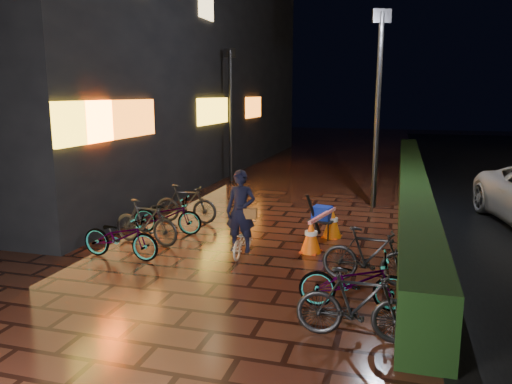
% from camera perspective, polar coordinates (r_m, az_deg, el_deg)
% --- Properties ---
extents(ground, '(80.00, 80.00, 0.00)m').
position_cam_1_polar(ground, '(8.70, -4.48, -10.40)').
color(ground, '#381911').
rests_on(ground, ground).
extents(hedge, '(0.70, 20.00, 1.00)m').
position_cam_1_polar(hedge, '(15.80, 17.36, 0.84)').
color(hedge, black).
rests_on(hedge, ground).
extents(storefront_block, '(12.09, 22.00, 9.00)m').
position_cam_1_polar(storefront_block, '(22.76, -17.43, 13.97)').
color(storefront_block, black).
rests_on(storefront_block, ground).
extents(lamp_post_hedge, '(0.51, 0.27, 5.42)m').
position_cam_1_polar(lamp_post_hedge, '(14.37, 13.76, 10.01)').
color(lamp_post_hedge, black).
rests_on(lamp_post_hedge, ground).
extents(lamp_post_sf, '(0.46, 0.15, 4.77)m').
position_cam_1_polar(lamp_post_sf, '(18.29, -2.91, 9.37)').
color(lamp_post_sf, black).
rests_on(lamp_post_sf, ground).
extents(cyclist, '(0.63, 1.22, 1.74)m').
position_cam_1_polar(cyclist, '(9.92, -1.66, -3.71)').
color(cyclist, silver).
rests_on(cyclist, ground).
extents(traffic_barrier, '(0.71, 1.67, 0.68)m').
position_cam_1_polar(traffic_barrier, '(10.82, 7.57, -4.23)').
color(traffic_barrier, '#FA5C0D').
rests_on(traffic_barrier, ground).
extents(cart_assembly, '(0.66, 0.56, 1.03)m').
position_cam_1_polar(cart_assembly, '(11.30, 7.47, -2.58)').
color(cart_assembly, black).
rests_on(cart_assembly, ground).
extents(parked_bikes_storefront, '(1.78, 3.48, 0.97)m').
position_cam_1_polar(parked_bikes_storefront, '(11.31, -11.35, -3.04)').
color(parked_bikes_storefront, black).
rests_on(parked_bikes_storefront, ground).
extents(parked_bikes_hedge, '(1.82, 2.61, 0.97)m').
position_cam_1_polar(parked_bikes_hedge, '(7.75, 11.84, -9.66)').
color(parked_bikes_hedge, black).
rests_on(parked_bikes_hedge, ground).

